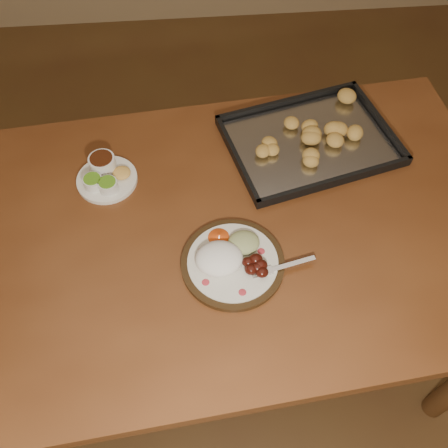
{
  "coord_description": "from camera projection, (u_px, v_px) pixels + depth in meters",
  "views": [
    {
      "loc": [
        -0.01,
        -0.75,
        1.8
      ],
      "look_at": [
        0.05,
        -0.05,
        0.77
      ],
      "focal_mm": 40.0,
      "sensor_mm": 36.0,
      "label": 1
    }
  ],
  "objects": [
    {
      "name": "condiment_saucer",
      "position": [
        105.0,
        175.0,
        1.33
      ],
      "size": [
        0.16,
        0.16,
        0.05
      ],
      "rotation": [
        0.0,
        0.0,
        -0.04
      ],
      "color": "silver",
      "rests_on": "dining_table"
    },
    {
      "name": "dinner_plate",
      "position": [
        231.0,
        260.0,
        1.18
      ],
      "size": [
        0.32,
        0.25,
        0.06
      ],
      "rotation": [
        0.0,
        0.0,
        -0.22
      ],
      "color": "black",
      "rests_on": "dining_table"
    },
    {
      "name": "ground",
      "position": [
        211.0,
        327.0,
        1.9
      ],
      "size": [
        4.0,
        4.0,
        0.0
      ],
      "primitive_type": "plane",
      "color": "brown",
      "rests_on": "ground"
    },
    {
      "name": "dining_table",
      "position": [
        220.0,
        247.0,
        1.34
      ],
      "size": [
        1.58,
        1.03,
        0.75
      ],
      "rotation": [
        0.0,
        0.0,
        0.09
      ],
      "color": "brown",
      "rests_on": "ground"
    },
    {
      "name": "baking_tray",
      "position": [
        310.0,
        140.0,
        1.41
      ],
      "size": [
        0.52,
        0.44,
        0.05
      ],
      "rotation": [
        0.0,
        0.0,
        0.25
      ],
      "color": "black",
      "rests_on": "dining_table"
    }
  ]
}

